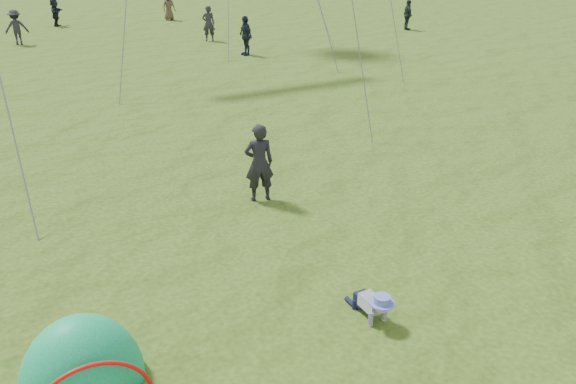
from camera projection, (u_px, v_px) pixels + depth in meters
ground at (320, 360)px, 7.27m from camera, size 140.00×140.00×0.00m
crawling_toddler at (373, 304)px, 7.97m from camera, size 0.47×0.67×0.51m
popup_tent at (85, 384)px, 6.88m from camera, size 1.49×1.23×1.92m
standing_adult at (259, 163)px, 11.37m from camera, size 0.67×0.52×1.64m
crowd_person_3 at (16, 27)px, 28.11m from camera, size 1.12×0.66×1.71m
crowd_person_5 at (55, 12)px, 33.98m from camera, size 1.07×1.57×1.63m
crowd_person_8 at (408, 15)px, 32.59m from camera, size 0.69×1.07×1.69m
crowd_person_10 at (169, 7)px, 36.44m from camera, size 0.88×0.62×1.70m
crowd_person_12 at (209, 24)px, 29.09m from camera, size 0.74×0.59×1.78m
crowd_person_14 at (246, 36)px, 25.62m from camera, size 0.48×1.05×1.75m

